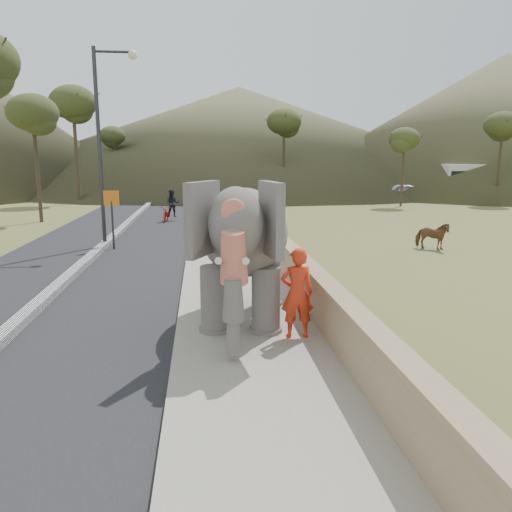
{
  "coord_description": "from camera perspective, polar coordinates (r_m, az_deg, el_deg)",
  "views": [
    {
      "loc": [
        -0.9,
        -7.54,
        3.72
      ],
      "look_at": [
        0.2,
        2.57,
        1.7
      ],
      "focal_mm": 35.0,
      "sensor_mm": 36.0,
      "label": 1
    }
  ],
  "objects": [
    {
      "name": "signboard",
      "position": [
        20.95,
        -16.15,
        5.11
      ],
      "size": [
        0.6,
        0.08,
        2.4
      ],
      "color": "#2D2D33",
      "rests_on": "ground"
    },
    {
      "name": "median",
      "position": [
        18.37,
        -18.98,
        -0.71
      ],
      "size": [
        0.35,
        120.0,
        0.22
      ],
      "primitive_type": "cube",
      "color": "black",
      "rests_on": "ground"
    },
    {
      "name": "cow",
      "position": [
        21.53,
        19.46,
        2.18
      ],
      "size": [
        1.46,
        1.25,
        1.14
      ],
      "primitive_type": "imported",
      "rotation": [
        0.0,
        0.0,
        0.99
      ],
      "color": "brown",
      "rests_on": "ground"
    },
    {
      "name": "hill_far",
      "position": [
        77.83,
        -1.93,
        13.66
      ],
      "size": [
        80.0,
        80.0,
        14.0
      ],
      "primitive_type": "cone",
      "color": "brown",
      "rests_on": "ground"
    },
    {
      "name": "distant_car",
      "position": [
        46.03,
        17.0,
        7.02
      ],
      "size": [
        4.51,
        2.67,
        1.44
      ],
      "primitive_type": "imported",
      "rotation": [
        0.0,
        0.0,
        1.33
      ],
      "color": "#ABAAB0",
      "rests_on": "ground"
    },
    {
      "name": "motorcyclist",
      "position": [
        29.74,
        -9.88,
        5.3
      ],
      "size": [
        1.16,
        1.76,
        1.87
      ],
      "color": "maroon",
      "rests_on": "ground"
    },
    {
      "name": "road",
      "position": [
        18.39,
        -18.97,
        -1.0
      ],
      "size": [
        7.0,
        120.0,
        0.03
      ],
      "primitive_type": "cube",
      "color": "black",
      "rests_on": "ground"
    },
    {
      "name": "bus_white",
      "position": [
        49.62,
        26.62,
        7.56
      ],
      "size": [
        11.23,
        3.85,
        3.1
      ],
      "primitive_type": "cube",
      "rotation": [
        0.0,
        0.0,
        1.45
      ],
      "color": "silver",
      "rests_on": "ground"
    },
    {
      "name": "parapet",
      "position": [
        18.0,
        2.02,
        1.09
      ],
      "size": [
        0.3,
        120.0,
        1.1
      ],
      "primitive_type": "cube",
      "color": "tan",
      "rests_on": "ground"
    },
    {
      "name": "lamppost",
      "position": [
        21.7,
        -16.77,
        13.83
      ],
      "size": [
        1.76,
        0.36,
        8.0
      ],
      "color": "#313237",
      "rests_on": "ground"
    },
    {
      "name": "hill_right",
      "position": [
        70.18,
        26.31,
        13.62
      ],
      "size": [
        56.0,
        56.0,
        16.0
      ],
      "primitive_type": "cone",
      "color": "brown",
      "rests_on": "ground"
    },
    {
      "name": "ground",
      "position": [
        8.45,
        0.56,
        -14.87
      ],
      "size": [
        160.0,
        160.0,
        0.0
      ],
      "primitive_type": "plane",
      "color": "olive",
      "rests_on": "ground"
    },
    {
      "name": "trees",
      "position": [
        36.17,
        -1.36,
        11.73
      ],
      "size": [
        48.35,
        43.24,
        9.5
      ],
      "color": "#473828",
      "rests_on": "ground"
    },
    {
      "name": "elephant_and_man",
      "position": [
        11.04,
        -1.34,
        0.57
      ],
      "size": [
        2.76,
        4.53,
        3.08
      ],
      "color": "slate",
      "rests_on": "ground"
    },
    {
      "name": "walkway",
      "position": [
        17.94,
        -3.21,
        -0.5
      ],
      "size": [
        3.0,
        120.0,
        0.15
      ],
      "primitive_type": "cube",
      "color": "#9E9687",
      "rests_on": "ground"
    }
  ]
}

